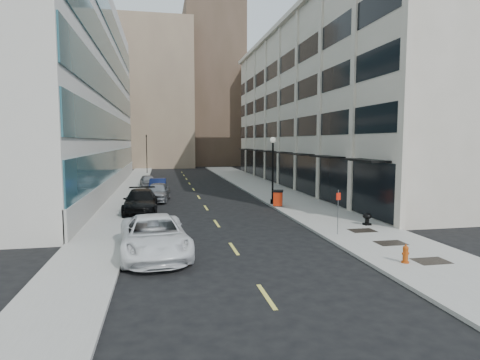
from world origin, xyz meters
name	(u,v)px	position (x,y,z in m)	size (l,w,h in m)	color
ground	(242,261)	(0.00, 0.00, 0.00)	(160.00, 160.00, 0.00)	black
sidewalk_right	(278,194)	(7.50, 20.00, 0.07)	(5.00, 80.00, 0.15)	gray
sidewalk_left	(125,198)	(-6.50, 20.00, 0.07)	(3.00, 80.00, 0.15)	gray
building_right	(340,107)	(16.94, 26.99, 8.99)	(15.30, 46.50, 18.25)	beige
building_left	(29,91)	(-15.95, 27.00, 9.99)	(16.14, 46.00, 20.00)	beige
skyline_tan_near	(156,97)	(-4.00, 68.00, 14.00)	(14.00, 18.00, 28.00)	#907A5E
skyline_brown	(212,86)	(8.00, 72.00, 17.00)	(12.00, 16.00, 34.00)	brown
skyline_tan_far	(111,115)	(-14.00, 78.00, 11.00)	(12.00, 14.00, 22.00)	#907A5E
skyline_stone	(264,118)	(18.00, 66.00, 10.00)	(10.00, 14.00, 20.00)	beige
grate_near	(431,261)	(7.60, -2.00, 0.15)	(1.40, 1.00, 0.01)	black
grate_mid	(391,243)	(7.60, 1.00, 0.15)	(1.40, 1.00, 0.01)	black
grate_far	(362,230)	(7.60, 3.80, 0.15)	(1.40, 1.00, 0.01)	black
road_centerline	(202,202)	(0.00, 17.00, 0.01)	(0.15, 68.20, 0.01)	#D8CC4C
traffic_signal	(146,137)	(-5.50, 48.00, 5.72)	(0.66, 0.66, 6.98)	black
car_white_van	(154,236)	(-3.69, 1.63, 0.87)	(2.89, 6.28, 1.74)	white
car_black_pickup	(141,202)	(-4.80, 12.63, 0.83)	(2.33, 5.72, 1.66)	black
car_silver_sedan	(158,192)	(-3.66, 18.18, 0.80)	(1.88, 4.67, 1.59)	gray
car_blue_sedan	(158,186)	(-3.67, 23.11, 0.74)	(1.57, 4.50, 1.48)	#121C45
car_grey_sedan	(148,181)	(-4.80, 29.09, 0.69)	(1.62, 4.02, 1.37)	gray
fire_hydrant	(405,254)	(6.40, -2.00, 0.52)	(0.31, 0.31, 0.77)	#B9440D
trash_bin	(278,198)	(5.40, 12.84, 0.81)	(0.97, 0.97, 1.23)	red
lamppost	(273,164)	(5.30, 14.00, 3.32)	(0.45, 0.45, 5.40)	black
sign_post	(338,206)	(5.84, 3.22, 1.69)	(0.28, 0.10, 2.40)	slate
urn_planter	(367,218)	(8.60, 5.13, 0.58)	(0.52, 0.52, 0.71)	black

